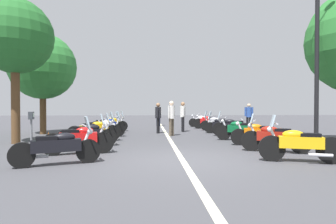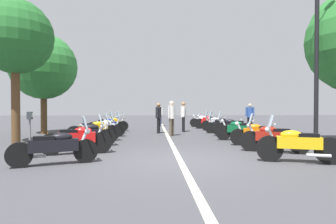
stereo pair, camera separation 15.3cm
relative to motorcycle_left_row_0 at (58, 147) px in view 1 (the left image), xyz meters
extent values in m
plane|color=#424247|center=(0.45, -3.12, -0.46)|extent=(80.00, 80.00, 0.00)
cube|color=beige|center=(5.46, -3.12, -0.45)|extent=(22.14, 0.16, 0.01)
cylinder|color=black|center=(0.25, -0.67, -0.16)|extent=(0.35, 0.61, 0.60)
cylinder|color=black|center=(-0.28, 0.74, -0.16)|extent=(0.35, 0.61, 0.60)
cube|color=black|center=(-0.01, 0.03, 0.02)|extent=(0.67, 1.17, 0.30)
ellipsoid|color=black|center=(0.05, -0.14, 0.22)|extent=(0.43, 0.58, 0.22)
cube|color=black|center=(-0.09, 0.24, 0.20)|extent=(0.41, 0.54, 0.12)
cylinder|color=silver|center=(0.23, -0.62, 0.14)|extent=(0.17, 0.30, 0.58)
cylinder|color=silver|center=(0.22, -0.58, 0.50)|extent=(0.59, 0.26, 0.04)
sphere|color=silver|center=(0.27, -0.72, 0.34)|extent=(0.14, 0.14, 0.14)
cylinder|color=silver|center=(-0.01, 0.52, -0.25)|extent=(0.27, 0.54, 0.08)
cube|color=silver|center=(0.25, -0.65, 0.57)|extent=(0.38, 0.24, 0.32)
cylinder|color=black|center=(1.71, -0.80, -0.13)|extent=(0.29, 0.67, 0.66)
cylinder|color=black|center=(1.38, 0.59, -0.13)|extent=(0.29, 0.67, 0.66)
cube|color=red|center=(1.54, -0.10, 0.05)|extent=(0.53, 1.12, 0.30)
ellipsoid|color=red|center=(1.59, -0.28, 0.25)|extent=(0.37, 0.57, 0.22)
cube|color=black|center=(1.49, 0.11, 0.23)|extent=(0.37, 0.53, 0.12)
cylinder|color=silver|center=(1.70, -0.74, 0.17)|extent=(0.14, 0.30, 0.58)
cylinder|color=silver|center=(1.69, -0.70, 0.53)|extent=(0.61, 0.18, 0.04)
sphere|color=silver|center=(1.72, -0.85, 0.37)|extent=(0.14, 0.14, 0.14)
cylinder|color=silver|center=(1.62, 0.36, -0.23)|extent=(0.21, 0.55, 0.08)
cube|color=silver|center=(1.71, -0.78, 0.60)|extent=(0.38, 0.20, 0.32)
cylinder|color=black|center=(3.34, -0.73, -0.14)|extent=(0.30, 0.64, 0.63)
cylinder|color=black|center=(2.96, 0.71, -0.14)|extent=(0.30, 0.64, 0.63)
cube|color=black|center=(3.15, -0.01, 0.04)|extent=(0.56, 1.16, 0.30)
ellipsoid|color=black|center=(3.19, -0.18, 0.24)|extent=(0.38, 0.57, 0.22)
cube|color=black|center=(3.09, 0.21, 0.22)|extent=(0.37, 0.53, 0.12)
cylinder|color=silver|center=(3.32, -0.67, 0.16)|extent=(0.14, 0.30, 0.58)
cylinder|color=silver|center=(3.31, -0.63, 0.52)|extent=(0.61, 0.20, 0.04)
sphere|color=silver|center=(3.35, -0.77, 0.36)|extent=(0.14, 0.14, 0.14)
cylinder|color=silver|center=(3.21, 0.47, -0.24)|extent=(0.22, 0.55, 0.08)
cube|color=silver|center=(3.33, -0.71, 0.59)|extent=(0.38, 0.21, 0.32)
cylinder|color=black|center=(4.83, -0.67, -0.12)|extent=(0.35, 0.68, 0.67)
cylinder|color=black|center=(4.36, 0.75, -0.12)|extent=(0.35, 0.68, 0.67)
cube|color=#EAB214|center=(4.60, 0.04, 0.06)|extent=(0.62, 1.16, 0.30)
ellipsoid|color=#EAB214|center=(4.65, -0.13, 0.26)|extent=(0.41, 0.58, 0.22)
cube|color=black|center=(4.53, 0.25, 0.24)|extent=(0.40, 0.54, 0.12)
cylinder|color=silver|center=(4.81, -0.61, 0.18)|extent=(0.16, 0.30, 0.58)
cylinder|color=silver|center=(4.80, -0.57, 0.54)|extent=(0.60, 0.23, 0.04)
sphere|color=silver|center=(4.85, -0.72, 0.38)|extent=(0.14, 0.14, 0.14)
cylinder|color=silver|center=(4.63, 0.52, -0.22)|extent=(0.25, 0.55, 0.08)
cube|color=silver|center=(4.82, -0.65, 0.61)|extent=(0.38, 0.23, 0.32)
cylinder|color=black|center=(6.50, -0.74, -0.15)|extent=(0.34, 0.63, 0.62)
cylinder|color=black|center=(6.00, 0.65, -0.15)|extent=(0.34, 0.63, 0.62)
cube|color=white|center=(6.25, -0.05, 0.03)|extent=(0.64, 1.15, 0.30)
ellipsoid|color=white|center=(6.31, -0.22, 0.23)|extent=(0.42, 0.58, 0.22)
cube|color=black|center=(6.18, 0.16, 0.21)|extent=(0.41, 0.54, 0.12)
cylinder|color=silver|center=(6.48, -0.68, 0.15)|extent=(0.16, 0.30, 0.58)
cylinder|color=silver|center=(6.46, -0.64, 0.51)|extent=(0.60, 0.25, 0.04)
sphere|color=silver|center=(6.51, -0.78, 0.35)|extent=(0.14, 0.14, 0.14)
cylinder|color=silver|center=(6.27, 0.43, -0.24)|extent=(0.26, 0.55, 0.08)
cube|color=silver|center=(6.49, -0.72, 0.58)|extent=(0.38, 0.23, 0.32)
cylinder|color=black|center=(8.15, -0.56, -0.14)|extent=(0.35, 0.65, 0.64)
cylinder|color=black|center=(7.67, 0.77, -0.14)|extent=(0.35, 0.65, 0.64)
cube|color=navy|center=(7.91, 0.10, 0.04)|extent=(0.63, 1.10, 0.30)
ellipsoid|color=navy|center=(7.97, -0.06, 0.24)|extent=(0.42, 0.58, 0.22)
cube|color=black|center=(7.83, 0.31, 0.22)|extent=(0.41, 0.54, 0.12)
cylinder|color=silver|center=(8.13, -0.50, 0.16)|extent=(0.16, 0.30, 0.58)
cylinder|color=silver|center=(8.11, -0.46, 0.52)|extent=(0.60, 0.25, 0.04)
sphere|color=silver|center=(8.16, -0.61, 0.36)|extent=(0.14, 0.14, 0.14)
cylinder|color=silver|center=(7.93, 0.56, -0.23)|extent=(0.26, 0.54, 0.08)
cube|color=silver|center=(8.14, -0.54, 0.59)|extent=(0.38, 0.24, 0.32)
cylinder|color=black|center=(9.56, -0.64, -0.15)|extent=(0.27, 0.62, 0.60)
cylinder|color=black|center=(9.22, 0.86, -0.15)|extent=(0.27, 0.62, 0.60)
cube|color=#EAB214|center=(9.39, 0.11, 0.03)|extent=(0.54, 1.20, 0.30)
ellipsoid|color=#EAB214|center=(9.43, -0.07, 0.23)|extent=(0.37, 0.57, 0.22)
cube|color=black|center=(9.34, 0.32, 0.21)|extent=(0.36, 0.53, 0.12)
cylinder|color=silver|center=(9.55, -0.58, 0.15)|extent=(0.13, 0.30, 0.58)
cylinder|color=silver|center=(9.54, -0.55, 0.51)|extent=(0.61, 0.18, 0.04)
sphere|color=silver|center=(9.57, -0.69, 0.35)|extent=(0.14, 0.14, 0.14)
cylinder|color=silver|center=(9.46, 0.60, -0.25)|extent=(0.20, 0.55, 0.08)
cube|color=silver|center=(9.56, -0.62, 0.58)|extent=(0.38, 0.20, 0.32)
cylinder|color=black|center=(0.15, -5.46, -0.12)|extent=(0.34, 0.69, 0.68)
cylinder|color=black|center=(-0.29, -6.79, -0.12)|extent=(0.34, 0.69, 0.68)
cube|color=#EAB214|center=(-0.07, -6.12, 0.06)|extent=(0.60, 1.10, 0.30)
ellipsoid|color=#EAB214|center=(-0.01, -5.95, 0.26)|extent=(0.41, 0.58, 0.22)
cube|color=black|center=(-0.14, -6.33, 0.24)|extent=(0.40, 0.54, 0.12)
cylinder|color=silver|center=(0.13, -5.51, 0.18)|extent=(0.16, 0.30, 0.58)
cylinder|color=silver|center=(0.12, -5.55, 0.54)|extent=(0.60, 0.23, 0.04)
sphere|color=silver|center=(0.16, -5.41, 0.38)|extent=(0.14, 0.14, 0.14)
cylinder|color=silver|center=(-0.37, -6.47, -0.22)|extent=(0.25, 0.55, 0.08)
cube|color=silver|center=(0.14, -5.48, 0.61)|extent=(0.38, 0.23, 0.32)
cylinder|color=black|center=(1.86, -5.55, -0.13)|extent=(0.41, 0.66, 0.66)
cylinder|color=black|center=(1.24, -6.86, -0.13)|extent=(0.41, 0.66, 0.66)
cube|color=maroon|center=(1.55, -6.20, 0.05)|extent=(0.73, 1.11, 0.30)
ellipsoid|color=maroon|center=(1.62, -6.04, 0.25)|extent=(0.46, 0.58, 0.22)
cube|color=black|center=(1.45, -6.40, 0.23)|extent=(0.44, 0.55, 0.12)
cylinder|color=silver|center=(1.83, -5.61, 0.17)|extent=(0.19, 0.29, 0.58)
cylinder|color=silver|center=(1.82, -5.64, 0.53)|extent=(0.58, 0.30, 0.04)
sphere|color=silver|center=(1.88, -5.51, 0.37)|extent=(0.14, 0.14, 0.14)
cylinder|color=silver|center=(1.20, -6.52, -0.23)|extent=(0.31, 0.53, 0.08)
cube|color=silver|center=(1.85, -5.57, 0.60)|extent=(0.38, 0.27, 0.32)
cylinder|color=black|center=(3.22, -5.58, -0.15)|extent=(0.30, 0.63, 0.62)
cylinder|color=black|center=(2.83, -7.03, -0.15)|extent=(0.30, 0.63, 0.62)
cube|color=orange|center=(3.03, -6.31, 0.03)|extent=(0.57, 1.18, 0.30)
ellipsoid|color=orange|center=(3.07, -6.13, 0.23)|extent=(0.39, 0.57, 0.22)
cube|color=black|center=(2.97, -6.52, 0.21)|extent=(0.38, 0.53, 0.12)
cylinder|color=silver|center=(3.21, -5.64, 0.15)|extent=(0.14, 0.30, 0.58)
cylinder|color=silver|center=(3.20, -5.68, 0.51)|extent=(0.61, 0.20, 0.04)
sphere|color=silver|center=(3.23, -5.53, 0.35)|extent=(0.14, 0.14, 0.14)
cylinder|color=silver|center=(2.73, -6.70, -0.24)|extent=(0.22, 0.55, 0.08)
cylinder|color=black|center=(4.85, -5.44, -0.13)|extent=(0.37, 0.65, 0.64)
cylinder|color=black|center=(4.31, -6.80, -0.13)|extent=(0.37, 0.65, 0.64)
cube|color=#0C592D|center=(4.58, -6.12, 0.05)|extent=(0.67, 1.14, 0.30)
ellipsoid|color=#0C592D|center=(4.65, -5.95, 0.25)|extent=(0.43, 0.58, 0.22)
cube|color=black|center=(4.50, -6.32, 0.23)|extent=(0.42, 0.54, 0.12)
cylinder|color=silver|center=(4.83, -5.50, 0.17)|extent=(0.17, 0.30, 0.58)
cylinder|color=silver|center=(4.82, -5.53, 0.53)|extent=(0.59, 0.27, 0.04)
sphere|color=silver|center=(4.87, -5.39, 0.37)|extent=(0.14, 0.14, 0.14)
cylinder|color=silver|center=(4.25, -6.46, -0.23)|extent=(0.28, 0.54, 0.08)
cylinder|color=black|center=(6.54, -5.67, -0.12)|extent=(0.35, 0.68, 0.67)
cylinder|color=black|center=(6.10, -6.98, -0.12)|extent=(0.35, 0.68, 0.67)
cube|color=black|center=(6.32, -6.33, 0.06)|extent=(0.60, 1.09, 0.30)
ellipsoid|color=black|center=(6.38, -6.15, 0.26)|extent=(0.41, 0.58, 0.22)
cube|color=black|center=(6.25, -6.53, 0.24)|extent=(0.40, 0.54, 0.12)
cylinder|color=silver|center=(6.52, -5.73, 0.18)|extent=(0.16, 0.30, 0.58)
cylinder|color=silver|center=(6.51, -5.76, 0.54)|extent=(0.60, 0.24, 0.04)
sphere|color=silver|center=(6.56, -5.62, 0.38)|extent=(0.14, 0.14, 0.14)
cylinder|color=silver|center=(6.02, -6.66, -0.22)|extent=(0.25, 0.55, 0.08)
cube|color=silver|center=(6.53, -5.69, 0.61)|extent=(0.38, 0.23, 0.32)
cylinder|color=black|center=(7.99, -5.52, -0.16)|extent=(0.37, 0.61, 0.60)
cylinder|color=black|center=(7.44, -6.76, -0.16)|extent=(0.37, 0.61, 0.60)
cube|color=black|center=(7.72, -6.14, 0.02)|extent=(0.68, 1.06, 0.30)
ellipsoid|color=black|center=(7.79, -5.98, 0.22)|extent=(0.45, 0.58, 0.22)
cube|color=black|center=(7.63, -6.34, 0.20)|extent=(0.43, 0.54, 0.12)
cylinder|color=silver|center=(7.97, -5.58, 0.14)|extent=(0.18, 0.29, 0.58)
cylinder|color=silver|center=(7.95, -5.62, 0.50)|extent=(0.58, 0.29, 0.04)
sphere|color=silver|center=(8.01, -5.48, 0.34)|extent=(0.14, 0.14, 0.14)
cylinder|color=silver|center=(7.38, -6.44, -0.25)|extent=(0.30, 0.53, 0.08)
cube|color=silver|center=(7.98, -5.54, 0.57)|extent=(0.38, 0.26, 0.32)
cylinder|color=black|center=(9.76, -5.65, -0.15)|extent=(0.37, 0.62, 0.61)
cylinder|color=black|center=(9.22, -6.92, -0.15)|extent=(0.37, 0.62, 0.61)
cube|color=silver|center=(9.49, -6.28, 0.03)|extent=(0.67, 1.08, 0.30)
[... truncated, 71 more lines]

